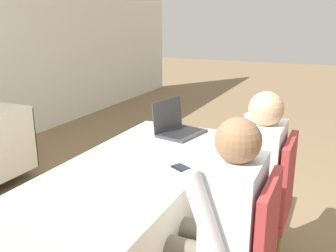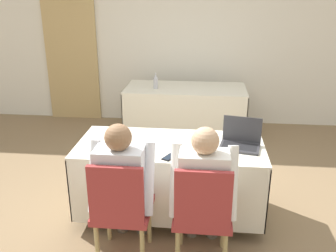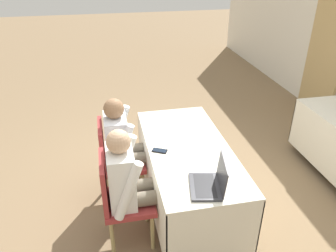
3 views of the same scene
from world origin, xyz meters
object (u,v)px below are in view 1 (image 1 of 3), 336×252
Objects in this scene: cell_phone at (183,169)px; person_white_shirt at (248,173)px; person_checkered_shirt at (217,222)px; laptop at (178,128)px; chair_near_right at (264,200)px.

cell_phone is 0.43m from person_white_shirt.
person_white_shirt is (0.62, 0.00, 0.00)m from person_checkered_shirt.
laptop is 1.12m from person_checkered_shirt.
person_checkered_shirt is (-0.33, -0.31, -0.08)m from cell_phone.
laptop is at bearing -147.19° from person_checkered_shirt.
chair_near_right reaches higher than cell_phone.
laptop reaches higher than cell_phone.
person_checkered_shirt is 0.62m from person_white_shirt.
chair_near_right is 0.19m from person_white_shirt.
person_white_shirt is (0.29, -0.31, -0.08)m from cell_phone.
cell_phone is 0.13× the size of person_checkered_shirt.
cell_phone is at bearing -54.73° from chair_near_right.
laptop is 0.33× the size of person_checkered_shirt.
chair_near_right is 0.78× the size of person_white_shirt.
person_white_shirt reaches higher than cell_phone.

